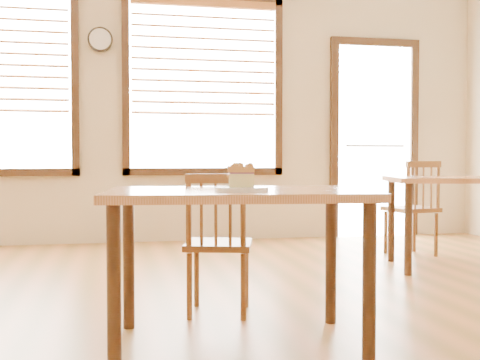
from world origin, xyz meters
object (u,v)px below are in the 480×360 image
object	(u,v)px
wall_clock	(100,39)
cafe_table_main	(237,210)
cafe_table_second	(462,190)
cafe_chair_second	(413,207)
cafe_chair_main	(218,243)
plate	(241,189)
cake_slice	(241,175)

from	to	relation	value
wall_clock	cafe_table_main	distance (m)	4.05
cafe_table_second	cafe_chair_second	bearing A→B (deg)	110.71
wall_clock	cafe_table_second	xyz separation A→B (m)	(2.92, -2.08, -1.50)
cafe_table_second	cafe_chair_main	bearing A→B (deg)	-140.37
cafe_table_main	plate	world-z (taller)	plate
cafe_chair_main	cafe_table_second	bearing A→B (deg)	-139.39
wall_clock	cafe_chair_main	bearing A→B (deg)	-77.10
cafe_table_second	plate	world-z (taller)	plate
cafe_table_second	cake_slice	world-z (taller)	cake_slice
cake_slice	cafe_table_second	bearing A→B (deg)	47.77
plate	cake_slice	size ratio (longest dim) A/B	1.82
cafe_chair_second	cafe_table_second	bearing A→B (deg)	87.79
cafe_chair_main	cafe_chair_second	xyz separation A→B (m)	(2.13, 1.72, 0.03)
cafe_table_main	cafe_table_second	world-z (taller)	same
cafe_table_second	cafe_chair_second	size ratio (longest dim) A/B	1.48
cafe_chair_main	cafe_table_second	world-z (taller)	cafe_chair_main
cake_slice	cafe_chair_main	bearing A→B (deg)	97.90
wall_clock	plate	size ratio (longest dim) A/B	1.06
wall_clock	plate	world-z (taller)	wall_clock
cafe_table_main	cafe_table_second	bearing A→B (deg)	42.53
cafe_table_main	cafe_chair_main	bearing A→B (deg)	95.77
cafe_chair_main	cafe_table_second	size ratio (longest dim) A/B	0.63
wall_clock	plate	distance (m)	4.15
cafe_chair_second	plate	world-z (taller)	cafe_chair_second
wall_clock	cafe_table_main	size ratio (longest dim) A/B	0.20
cafe_table_second	cake_slice	size ratio (longest dim) A/B	9.71
wall_clock	cafe_chair_main	xyz separation A→B (m)	(0.71, -3.12, -1.73)
cafe_table_main	plate	size ratio (longest dim) A/B	5.36
cafe_chair_main	plate	size ratio (longest dim) A/B	3.36
cafe_chair_main	cake_slice	bearing A→B (deg)	103.85
wall_clock	cake_slice	size ratio (longest dim) A/B	1.93
cafe_table_main	plate	distance (m)	0.18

